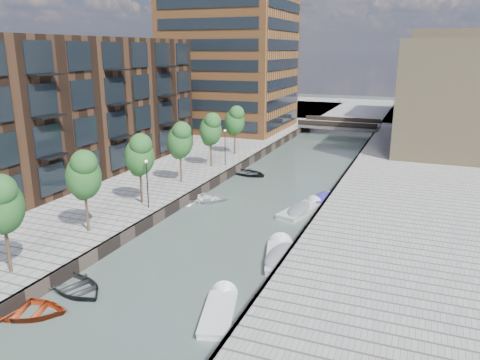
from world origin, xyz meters
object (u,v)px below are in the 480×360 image
Objects in this scene: bridge at (339,125)px; car at (403,144)px; tree_6 at (235,120)px; motorboat_4 at (302,210)px; tree_2 at (83,174)px; tree_3 at (139,154)px; tree_1 at (1,203)px; motorboat_1 at (280,255)px; motorboat_3 at (325,199)px; motorboat_2 at (220,310)px; sloop_2 at (26,314)px; tree_5 at (211,129)px; sloop_1 at (76,290)px; tree_4 at (180,139)px; sloop_3 at (204,201)px; sloop_4 at (248,175)px.

bridge reaches higher than car.
tree_6 reaches higher than motorboat_4.
tree_3 is (0.00, 7.00, 0.00)m from tree_2.
tree_1 is 1.08× the size of motorboat_1.
motorboat_3 is (14.05, 9.40, -5.11)m from tree_3.
motorboat_2 is at bearing -43.00° from tree_3.
tree_3 reaches higher than sloop_2.
tree_1 is 1.15× the size of motorboat_3.
tree_6 is at bearing 90.00° from tree_1.
sloop_1 is at bearing -81.89° from tree_5.
tree_5 is at bearing -104.44° from bridge.
tree_6 is 37.60m from sloop_2.
tree_1 is at bearing -90.00° from tree_2.
sloop_2 is (-5.40, -63.10, -1.39)m from bridge.
motorboat_3 is at bearing -41.26° from sloop_2.
tree_1 is 17.65m from motorboat_1.
car is (19.57, 25.86, -3.72)m from tree_4.
sloop_3 is at bearing 21.48° from sloop_1.
tree_6 is 18.92m from motorboat_3.
tree_2 is 10.98m from sloop_2.
sloop_4 is (0.36, 10.49, 0.00)m from sloop_3.
bridge is 63.34m from sloop_2.
tree_1 is at bearing -90.00° from tree_4.
tree_6 is 1.29× the size of sloop_4.
tree_2 is at bearing -174.82° from sloop_4.
motorboat_4 is (-0.98, 9.60, 0.00)m from motorboat_1.
tree_3 is 1.00× the size of tree_5.
car is at bearing 63.85° from tree_2.
motorboat_1 is (13.76, -25.19, -5.10)m from tree_6.
bridge is 2.77× the size of sloop_2.
sloop_4 is (3.90, 1.49, -5.31)m from tree_5.
motorboat_3 is (1.31, 21.28, 0.11)m from motorboat_2.
tree_1 is at bearing -128.78° from car.
bridge is at bearing 98.40° from motorboat_3.
tree_1 is 13.93m from motorboat_2.
tree_4 is 10.74m from sloop_4.
motorboat_2 reaches higher than sloop_2.
motorboat_2 reaches higher than sloop_3.
tree_2 is 23.43m from sloop_4.
bridge is at bearing 111.93° from car.
tree_3 is 1.08× the size of motorboat_1.
tree_2 is at bearing 0.80° from sloop_2.
motorboat_2 is at bearing -85.88° from bridge.
motorboat_1 is 7.76m from motorboat_2.
motorboat_3 is 1.50× the size of car.
tree_2 reaches higher than sloop_2.
motorboat_1 reaches higher than motorboat_2.
sloop_1 is 1.01× the size of sloop_3.
car is (11.07, -14.14, 0.20)m from bridge.
motorboat_4 is at bearing -119.99° from car.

